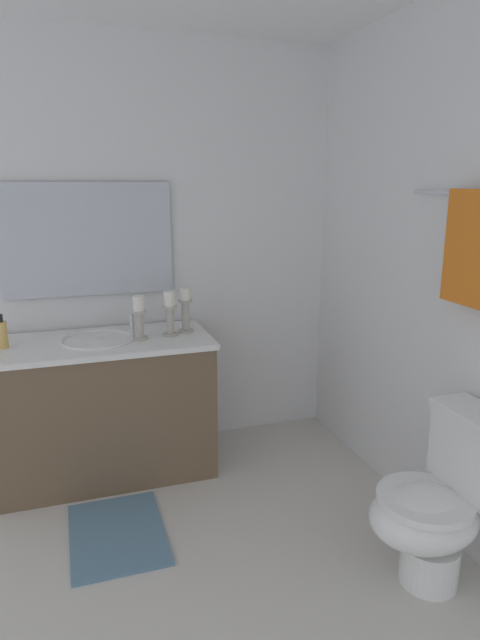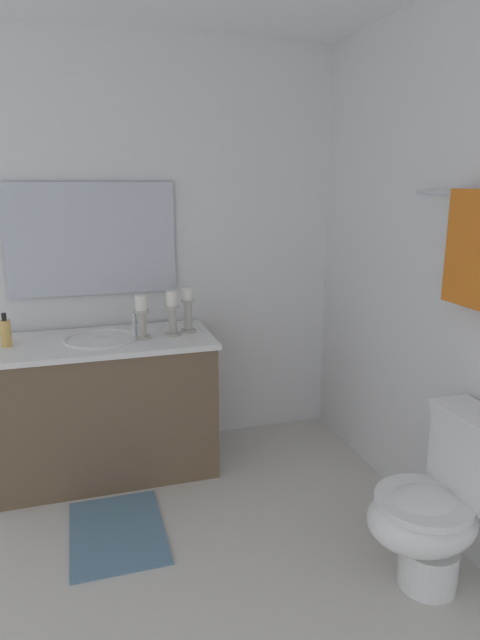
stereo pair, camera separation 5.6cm
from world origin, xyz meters
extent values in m
cube|color=beige|center=(0.00, 0.00, -0.01)|extent=(3.14, 2.84, 0.02)
cube|color=white|center=(-1.57, 0.00, 1.23)|extent=(0.04, 2.84, 2.45)
cube|color=brown|center=(-1.25, -0.10, 0.38)|extent=(0.55, 1.20, 0.77)
cube|color=white|center=(-1.25, -0.10, 0.78)|extent=(0.58, 1.23, 0.03)
ellipsoid|color=white|center=(-1.25, -0.10, 0.75)|extent=(0.38, 0.30, 0.11)
torus|color=white|center=(-1.25, -0.10, 0.80)|extent=(0.40, 0.40, 0.02)
cylinder|color=silver|center=(-1.25, 0.09, 0.87)|extent=(0.02, 0.02, 0.14)
cube|color=silver|center=(-1.53, -0.10, 1.32)|extent=(0.02, 0.96, 0.64)
cylinder|color=#B7B2A5|center=(-1.27, 0.40, 0.80)|extent=(0.09, 0.09, 0.01)
cylinder|color=#B7B2A5|center=(-1.27, 0.40, 0.88)|extent=(0.04, 0.04, 0.18)
cylinder|color=#B7B2A5|center=(-1.27, 0.40, 0.98)|extent=(0.08, 0.08, 0.01)
cylinder|color=white|center=(-1.27, 0.40, 1.02)|extent=(0.06, 0.06, 0.07)
cylinder|color=#B7B2A5|center=(-1.22, 0.30, 0.80)|extent=(0.09, 0.09, 0.01)
cylinder|color=#B7B2A5|center=(-1.22, 0.30, 0.88)|extent=(0.04, 0.04, 0.16)
cylinder|color=#B7B2A5|center=(-1.22, 0.30, 0.96)|extent=(0.08, 0.08, 0.01)
cylinder|color=white|center=(-1.22, 0.30, 1.01)|extent=(0.06, 0.06, 0.08)
cylinder|color=#B7B2A5|center=(-1.20, 0.13, 0.80)|extent=(0.09, 0.09, 0.01)
cylinder|color=#B7B2A5|center=(-1.20, 0.13, 0.87)|extent=(0.04, 0.04, 0.15)
cylinder|color=#B7B2A5|center=(-1.20, 0.13, 0.95)|extent=(0.08, 0.08, 0.01)
cylinder|color=white|center=(-1.20, 0.13, 1.00)|extent=(0.06, 0.06, 0.08)
cylinder|color=#E5B259|center=(-1.26, -0.57, 0.87)|extent=(0.06, 0.06, 0.14)
cylinder|color=black|center=(-1.26, -0.57, 0.96)|extent=(0.02, 0.02, 0.04)
cylinder|color=white|center=(0.10, 1.12, 0.09)|extent=(0.24, 0.24, 0.18)
ellipsoid|color=white|center=(0.10, 1.07, 0.32)|extent=(0.38, 0.46, 0.24)
cylinder|color=white|center=(0.10, 1.07, 0.40)|extent=(0.39, 0.39, 0.03)
cube|color=white|center=(0.10, 1.29, 0.56)|extent=(0.36, 0.17, 0.32)
cube|color=white|center=(0.10, 1.29, 0.73)|extent=(0.38, 0.19, 0.03)
cube|color=orange|center=(-0.10, 1.34, 1.38)|extent=(0.28, 0.03, 0.47)
cube|color=slate|center=(-0.62, -0.10, 0.01)|extent=(0.60, 0.44, 0.02)
camera|label=1|loc=(1.73, -0.25, 1.64)|focal=30.67mm
camera|label=2|loc=(1.74, -0.19, 1.64)|focal=30.67mm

